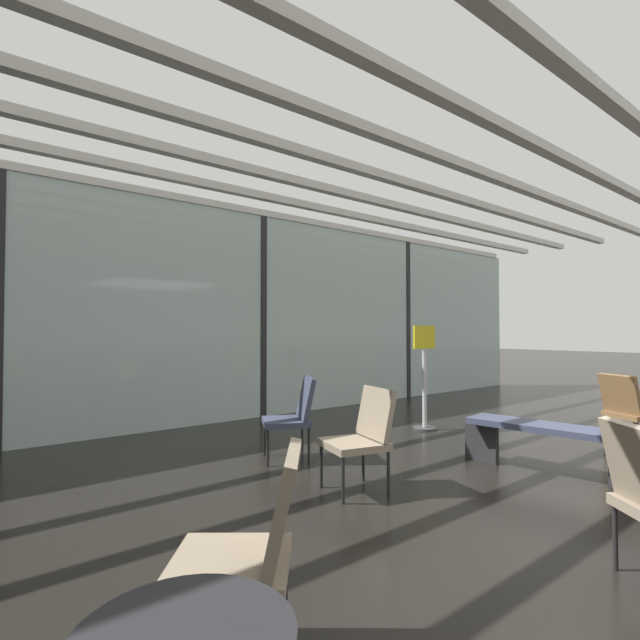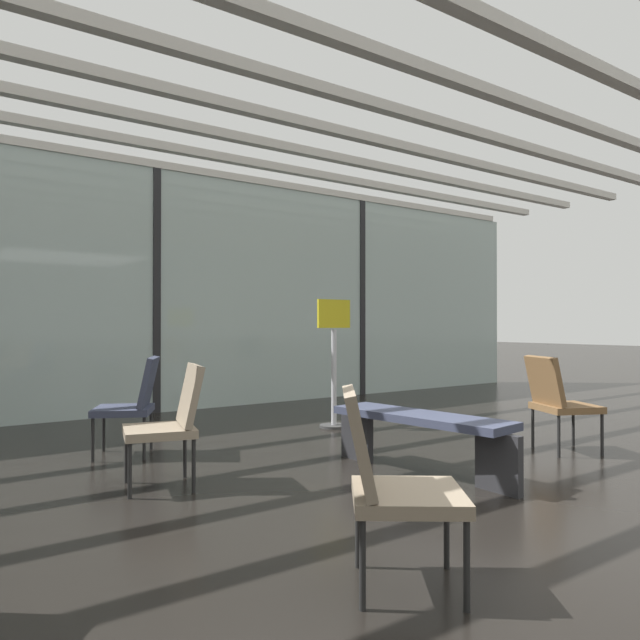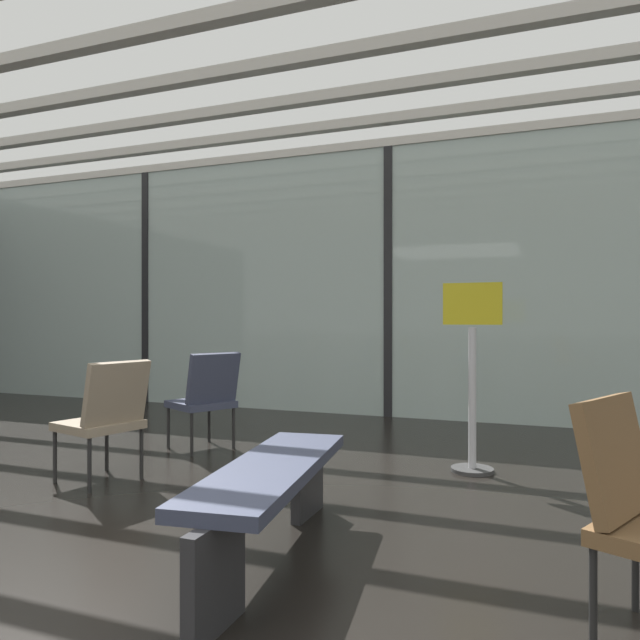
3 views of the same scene
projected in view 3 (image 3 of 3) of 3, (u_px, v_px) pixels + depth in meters
ground_plane at (38, 630)px, 2.20m from camera, size 60.00×60.00×0.00m
glass_curtain_wall at (389, 282)px, 7.05m from camera, size 14.00×0.08×3.22m
window_mullion_0 at (147, 287)px, 8.31m from camera, size 0.10×0.12×3.22m
window_mullion_1 at (389, 282)px, 7.05m from camera, size 0.10×0.12×3.22m
ceiling_slats at (265, 7)px, 3.97m from camera, size 13.72×6.72×0.10m
parked_airplane at (366, 282)px, 11.68m from camera, size 12.26×3.81×3.81m
lounge_chair_0 at (206, 395)px, 5.23m from camera, size 0.69×0.67×0.87m
lounge_chair_5 at (106, 413)px, 4.19m from camera, size 0.63×0.60×0.87m
waiting_bench at (272, 485)px, 2.84m from camera, size 0.59×1.69×0.47m
info_sign at (472, 383)px, 4.49m from camera, size 0.44×0.32×1.44m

